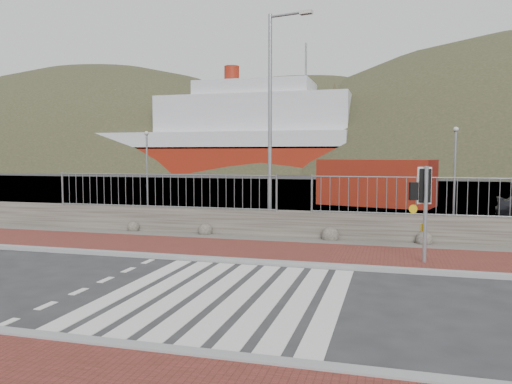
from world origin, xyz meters
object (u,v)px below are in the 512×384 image
(streetlight, at_px, (273,111))
(shipping_container, at_px, (376,182))
(ferry, at_px, (217,139))
(traffic_signal_far, at_px, (425,193))

(streetlight, height_order, shipping_container, streetlight)
(ferry, bearing_deg, traffic_signal_far, -65.89)
(ferry, height_order, shipping_container, ferry)
(traffic_signal_far, xyz_separation_m, streetlight, (-4.90, 4.09, 2.51))
(ferry, height_order, traffic_signal_far, ferry)
(ferry, xyz_separation_m, shipping_container, (26.95, -48.60, -4.08))
(ferry, bearing_deg, shipping_container, -60.99)
(traffic_signal_far, bearing_deg, shipping_container, -100.43)
(ferry, distance_m, traffic_signal_far, 70.11)
(ferry, relative_size, traffic_signal_far, 19.82)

